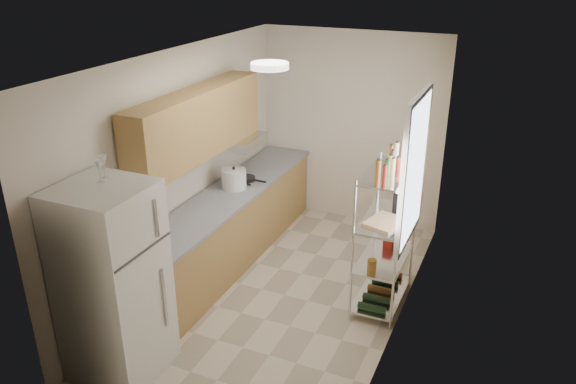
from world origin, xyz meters
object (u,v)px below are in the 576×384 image
at_px(refrigerator, 113,283).
at_px(frying_pan_large, 236,179).
at_px(espresso_machine, 405,197).
at_px(cutting_board, 385,222).
at_px(rice_cooker, 234,179).

height_order(refrigerator, frying_pan_large, refrigerator).
height_order(frying_pan_large, espresso_machine, espresso_machine).
relative_size(cutting_board, espresso_machine, 1.37).
xyz_separation_m(refrigerator, rice_cooker, (-0.05, 2.24, 0.13)).
relative_size(rice_cooker, espresso_machine, 1.00).
xyz_separation_m(frying_pan_large, cutting_board, (2.04, -0.63, 0.10)).
bearing_deg(rice_cooker, frying_pan_large, 114.63).
relative_size(rice_cooker, cutting_board, 0.73).
distance_m(cutting_board, espresso_machine, 0.41).
bearing_deg(espresso_machine, rice_cooker, -173.50).
bearing_deg(frying_pan_large, rice_cooker, -43.17).
xyz_separation_m(refrigerator, cutting_board, (1.89, 1.82, 0.13)).
bearing_deg(rice_cooker, refrigerator, -88.75).
distance_m(refrigerator, cutting_board, 2.63).
relative_size(frying_pan_large, espresso_machine, 0.81).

